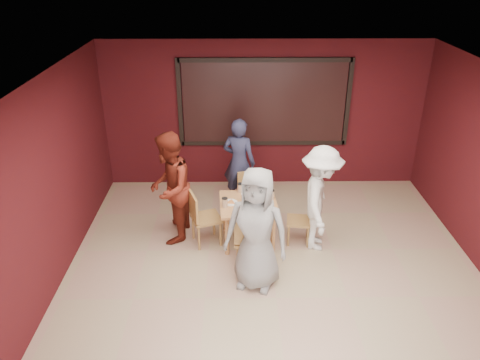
{
  "coord_description": "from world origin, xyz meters",
  "views": [
    {
      "loc": [
        -0.55,
        -4.92,
        4.21
      ],
      "look_at": [
        -0.47,
        1.39,
        1.09
      ],
      "focal_mm": 35.0,
      "sensor_mm": 36.0,
      "label": 1
    }
  ],
  "objects_px": {
    "chair_front": "(252,238)",
    "chair_left": "(201,216)",
    "chair_right": "(303,218)",
    "diner_left": "(170,188)",
    "diner_right": "(320,199)",
    "chair_back": "(251,194)",
    "diner_back": "(239,163)",
    "diner_front": "(257,230)",
    "dining_table": "(248,207)"
  },
  "relations": [
    {
      "from": "chair_back",
      "to": "chair_left",
      "type": "height_order",
      "value": "chair_left"
    },
    {
      "from": "chair_back",
      "to": "chair_left",
      "type": "distance_m",
      "value": 1.09
    },
    {
      "from": "chair_back",
      "to": "chair_right",
      "type": "distance_m",
      "value": 1.08
    },
    {
      "from": "chair_back",
      "to": "diner_left",
      "type": "bearing_deg",
      "value": -155.57
    },
    {
      "from": "chair_left",
      "to": "diner_right",
      "type": "bearing_deg",
      "value": -2.8
    },
    {
      "from": "chair_back",
      "to": "diner_right",
      "type": "xyz_separation_m",
      "value": [
        1.01,
        -0.84,
        0.35
      ]
    },
    {
      "from": "dining_table",
      "to": "chair_back",
      "type": "relative_size",
      "value": 1.08
    },
    {
      "from": "diner_left",
      "to": "chair_right",
      "type": "bearing_deg",
      "value": 90.87
    },
    {
      "from": "dining_table",
      "to": "chair_left",
      "type": "relative_size",
      "value": 1.04
    },
    {
      "from": "diner_front",
      "to": "diner_right",
      "type": "bearing_deg",
      "value": 60.02
    },
    {
      "from": "diner_left",
      "to": "diner_back",
      "type": "bearing_deg",
      "value": 141.28
    },
    {
      "from": "chair_front",
      "to": "diner_right",
      "type": "relative_size",
      "value": 0.58
    },
    {
      "from": "diner_back",
      "to": "diner_left",
      "type": "relative_size",
      "value": 0.91
    },
    {
      "from": "chair_back",
      "to": "chair_front",
      "type": "bearing_deg",
      "value": -91.3
    },
    {
      "from": "chair_right",
      "to": "diner_back",
      "type": "relative_size",
      "value": 0.47
    },
    {
      "from": "chair_front",
      "to": "diner_back",
      "type": "bearing_deg",
      "value": 94.61
    },
    {
      "from": "diner_left",
      "to": "chair_front",
      "type": "bearing_deg",
      "value": 59.73
    },
    {
      "from": "chair_back",
      "to": "diner_front",
      "type": "bearing_deg",
      "value": -89.57
    },
    {
      "from": "diner_front",
      "to": "chair_left",
      "type": "bearing_deg",
      "value": 146.23
    },
    {
      "from": "dining_table",
      "to": "chair_front",
      "type": "xyz_separation_m",
      "value": [
        0.03,
        -0.77,
        -0.07
      ]
    },
    {
      "from": "diner_front",
      "to": "diner_right",
      "type": "distance_m",
      "value": 1.36
    },
    {
      "from": "chair_back",
      "to": "chair_left",
      "type": "bearing_deg",
      "value": -136.45
    },
    {
      "from": "chair_back",
      "to": "diner_back",
      "type": "height_order",
      "value": "diner_back"
    },
    {
      "from": "diner_front",
      "to": "diner_left",
      "type": "distance_m",
      "value": 1.75
    },
    {
      "from": "dining_table",
      "to": "chair_back",
      "type": "distance_m",
      "value": 0.71
    },
    {
      "from": "chair_left",
      "to": "chair_front",
      "type": "bearing_deg",
      "value": -43.11
    },
    {
      "from": "chair_left",
      "to": "diner_back",
      "type": "relative_size",
      "value": 0.55
    },
    {
      "from": "dining_table",
      "to": "diner_left",
      "type": "distance_m",
      "value": 1.25
    },
    {
      "from": "chair_front",
      "to": "chair_right",
      "type": "distance_m",
      "value": 1.11
    },
    {
      "from": "chair_left",
      "to": "diner_back",
      "type": "bearing_deg",
      "value": 65.37
    },
    {
      "from": "chair_right",
      "to": "diner_right",
      "type": "height_order",
      "value": "diner_right"
    },
    {
      "from": "chair_back",
      "to": "diner_right",
      "type": "bearing_deg",
      "value": -39.7
    },
    {
      "from": "diner_left",
      "to": "chair_left",
      "type": "bearing_deg",
      "value": 75.53
    },
    {
      "from": "chair_right",
      "to": "diner_left",
      "type": "xyz_separation_m",
      "value": [
        -2.08,
        0.15,
        0.46
      ]
    },
    {
      "from": "chair_left",
      "to": "diner_left",
      "type": "xyz_separation_m",
      "value": [
        -0.49,
        0.17,
        0.39
      ]
    },
    {
      "from": "dining_table",
      "to": "chair_right",
      "type": "height_order",
      "value": "dining_table"
    },
    {
      "from": "chair_left",
      "to": "chair_right",
      "type": "bearing_deg",
      "value": 0.73
    },
    {
      "from": "chair_right",
      "to": "diner_left",
      "type": "relative_size",
      "value": 0.43
    },
    {
      "from": "dining_table",
      "to": "diner_left",
      "type": "xyz_separation_m",
      "value": [
        -1.22,
        0.11,
        0.28
      ]
    },
    {
      "from": "chair_front",
      "to": "chair_left",
      "type": "bearing_deg",
      "value": 136.89
    },
    {
      "from": "diner_back",
      "to": "chair_front",
      "type": "bearing_deg",
      "value": 114.79
    },
    {
      "from": "chair_right",
      "to": "diner_right",
      "type": "xyz_separation_m",
      "value": [
        0.22,
        -0.11,
        0.4
      ]
    },
    {
      "from": "chair_left",
      "to": "chair_right",
      "type": "height_order",
      "value": "chair_left"
    },
    {
      "from": "chair_front",
      "to": "chair_back",
      "type": "relative_size",
      "value": 1.13
    },
    {
      "from": "chair_left",
      "to": "diner_right",
      "type": "xyz_separation_m",
      "value": [
        1.81,
        -0.09,
        0.33
      ]
    },
    {
      "from": "diner_front",
      "to": "chair_right",
      "type": "bearing_deg",
      "value": 70.14
    },
    {
      "from": "chair_front",
      "to": "chair_right",
      "type": "bearing_deg",
      "value": 41.37
    },
    {
      "from": "dining_table",
      "to": "chair_back",
      "type": "bearing_deg",
      "value": 84.8
    },
    {
      "from": "chair_back",
      "to": "chair_right",
      "type": "relative_size",
      "value": 1.11
    },
    {
      "from": "diner_back",
      "to": "diner_left",
      "type": "height_order",
      "value": "diner_left"
    }
  ]
}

